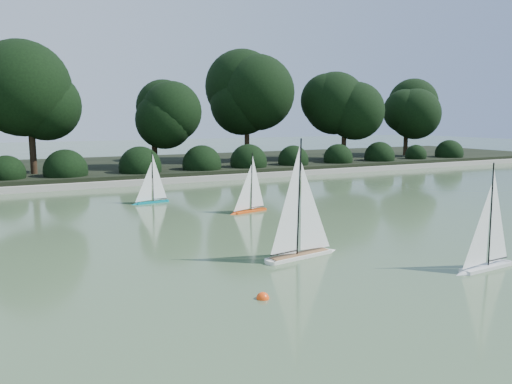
% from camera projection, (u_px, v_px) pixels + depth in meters
% --- Properties ---
extents(ground, '(80.00, 80.00, 0.00)m').
position_uv_depth(ground, '(297.00, 257.00, 7.41)').
color(ground, '#395332').
rests_on(ground, ground).
extents(pond_coping, '(40.00, 0.35, 0.18)m').
position_uv_depth(pond_coping, '(144.00, 182.00, 15.34)').
color(pond_coping, gray).
rests_on(pond_coping, ground).
extents(far_bank, '(40.00, 8.00, 0.30)m').
position_uv_depth(far_bank, '(118.00, 168.00, 18.86)').
color(far_bank, black).
rests_on(far_bank, ground).
extents(tree_line, '(26.31, 3.93, 4.39)m').
position_uv_depth(tree_line, '(159.00, 101.00, 17.66)').
color(tree_line, black).
rests_on(tree_line, ground).
extents(shrub_hedge, '(29.10, 1.10, 1.10)m').
position_uv_depth(shrub_hedge, '(137.00, 168.00, 16.08)').
color(shrub_hedge, black).
rests_on(shrub_hedge, ground).
extents(sailboat_white_a, '(1.13, 0.24, 1.55)m').
position_uv_depth(sailboat_white_a, '(483.00, 252.00, 6.76)').
color(sailboat_white_a, silver).
rests_on(sailboat_white_a, ground).
extents(sailboat_white_b, '(1.38, 0.42, 1.87)m').
position_uv_depth(sailboat_white_b, '(305.00, 237.00, 7.40)').
color(sailboat_white_b, silver).
rests_on(sailboat_white_b, ground).
extents(sailboat_orange, '(1.01, 0.38, 1.38)m').
position_uv_depth(sailboat_orange, '(247.00, 203.00, 10.86)').
color(sailboat_orange, '#EE4D11').
rests_on(sailboat_orange, ground).
extents(sailboat_teal, '(0.97, 0.28, 1.32)m').
position_uv_depth(sailboat_teal, '(149.00, 195.00, 12.02)').
color(sailboat_teal, '#047C89').
rests_on(sailboat_teal, ground).
extents(race_buoy, '(0.15, 0.15, 0.15)m').
position_uv_depth(race_buoy, '(263.00, 299.00, 5.71)').
color(race_buoy, '#FF450D').
rests_on(race_buoy, ground).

